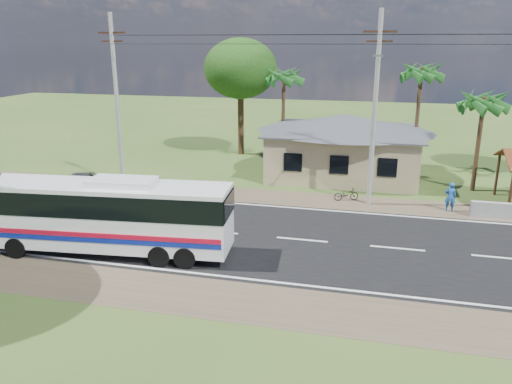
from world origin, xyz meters
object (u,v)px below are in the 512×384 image
(coach_bus, at_px, (104,211))
(small_car, at_px, (80,186))
(person, at_px, (450,197))
(motorcycle, at_px, (346,194))

(coach_bus, bearing_deg, small_car, 123.84)
(coach_bus, bearing_deg, person, 26.18)
(person, relative_size, small_car, 0.39)
(coach_bus, relative_size, person, 6.79)
(small_car, bearing_deg, person, -17.00)
(coach_bus, distance_m, motorcycle, 14.65)
(person, bearing_deg, small_car, 11.29)
(motorcycle, distance_m, small_car, 16.35)
(small_car, bearing_deg, coach_bus, -74.57)
(motorcycle, height_order, small_car, small_car)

